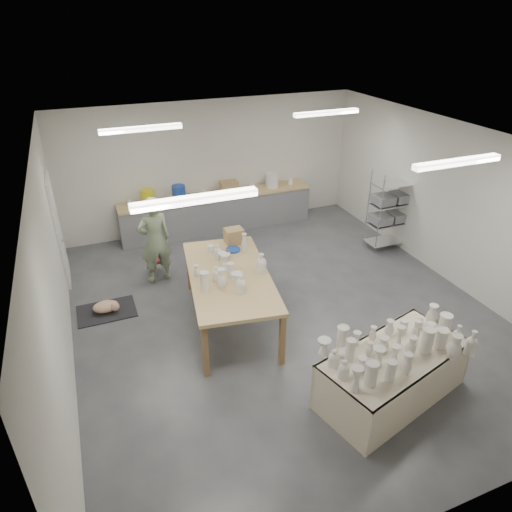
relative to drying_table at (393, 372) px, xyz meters
name	(u,v)px	position (x,y,z in m)	size (l,w,h in m)	color
room	(277,203)	(-0.66, 2.46, 1.63)	(8.00, 8.02, 3.00)	#424449
back_counter	(217,211)	(-0.56, 6.05, 0.06)	(4.60, 0.60, 1.24)	tan
wire_shelf	(390,209)	(2.65, 3.77, 0.49)	(0.88, 0.48, 1.80)	silver
drying_table	(393,372)	(0.00, 0.00, 0.00)	(2.29, 1.53, 1.11)	olive
work_table	(230,272)	(-1.46, 2.50, 0.52)	(1.66, 2.72, 1.33)	tan
rug	(107,311)	(-3.45, 3.52, -0.41)	(1.00, 0.70, 0.02)	black
cat	(107,306)	(-3.43, 3.50, -0.31)	(0.51, 0.42, 0.19)	white
potter	(155,240)	(-2.36, 4.25, 0.45)	(0.64, 0.42, 1.75)	gray
red_stool	(155,260)	(-2.36, 4.52, -0.12)	(0.47, 0.47, 0.34)	#A51727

